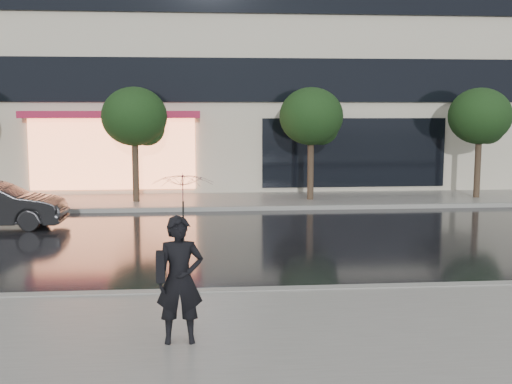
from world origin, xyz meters
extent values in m
plane|color=black|center=(0.00, 0.00, 0.00)|extent=(120.00, 120.00, 0.00)
cube|color=slate|center=(0.00, -3.25, 0.06)|extent=(60.00, 4.50, 0.12)
cube|color=slate|center=(0.00, 10.25, 0.06)|extent=(60.00, 3.50, 0.12)
cube|color=gray|center=(0.00, -1.00, 0.07)|extent=(60.00, 0.25, 0.14)
cube|color=gray|center=(0.00, 8.50, 0.07)|extent=(60.00, 0.25, 0.14)
cube|color=black|center=(0.00, 11.94, 4.30)|extent=(28.00, 0.12, 1.60)
cube|color=#FF8C59|center=(-4.00, 11.92, 1.60)|extent=(6.00, 0.10, 2.60)
cube|color=#A4193C|center=(-4.00, 11.59, 3.05)|extent=(6.40, 0.70, 0.25)
cube|color=black|center=(5.00, 11.94, 1.60)|extent=(7.00, 0.10, 2.60)
cylinder|color=#33261C|center=(-3.00, 10.00, 1.10)|extent=(0.22, 0.22, 2.20)
ellipsoid|color=black|center=(-3.00, 10.00, 3.00)|extent=(2.20, 2.20, 1.98)
sphere|color=black|center=(-2.60, 10.20, 2.60)|extent=(1.20, 1.20, 1.20)
cylinder|color=#33261C|center=(3.00, 10.00, 1.10)|extent=(0.22, 0.22, 2.20)
ellipsoid|color=black|center=(3.00, 10.00, 3.00)|extent=(2.20, 2.20, 1.98)
sphere|color=black|center=(3.40, 10.20, 2.60)|extent=(1.20, 1.20, 1.20)
cylinder|color=#33261C|center=(9.00, 10.00, 1.10)|extent=(0.22, 0.22, 2.20)
ellipsoid|color=black|center=(9.00, 10.00, 3.00)|extent=(2.20, 2.20, 1.98)
sphere|color=black|center=(9.40, 10.20, 2.60)|extent=(1.20, 1.20, 1.20)
imported|color=black|center=(-1.10, -3.43, 0.99)|extent=(0.65, 0.44, 1.74)
imported|color=#31081C|center=(-1.04, -3.43, 2.06)|extent=(0.86, 0.88, 0.76)
cylinder|color=black|center=(-1.04, -3.43, 1.63)|extent=(0.02, 0.02, 0.87)
cube|color=black|center=(-1.35, -3.50, 1.20)|extent=(0.13, 0.33, 0.37)
camera|label=1|loc=(-0.80, -11.89, 3.29)|focal=45.00mm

